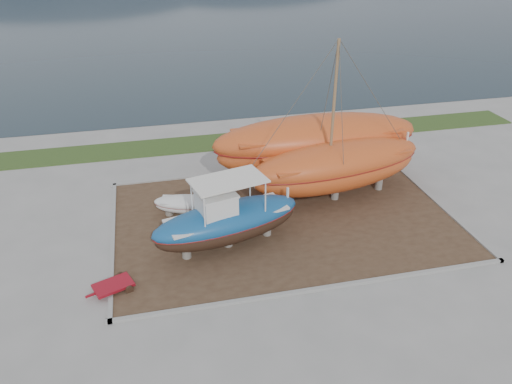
{
  "coord_description": "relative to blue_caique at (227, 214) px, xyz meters",
  "views": [
    {
      "loc": [
        -6.77,
        -18.34,
        14.43
      ],
      "look_at": [
        -1.57,
        4.0,
        1.91
      ],
      "focal_mm": 35.0,
      "sensor_mm": 36.0,
      "label": 1
    }
  ],
  "objects": [
    {
      "name": "dirt_patch",
      "position": [
        3.43,
        1.84,
        -1.87
      ],
      "size": [
        18.0,
        12.0,
        0.06
      ],
      "primitive_type": "cube",
      "color": "#422D1E",
      "rests_on": "ground"
    },
    {
      "name": "orange_sailboat",
      "position": [
        6.95,
        3.32,
        2.77
      ],
      "size": [
        11.04,
        4.95,
        9.23
      ],
      "primitive_type": null,
      "rotation": [
        0.0,
        0.0,
        0.18
      ],
      "color": "#BD4A1D",
      "rests_on": "dirt_patch"
    },
    {
      "name": "curb_frame",
      "position": [
        3.43,
        1.84,
        -1.83
      ],
      "size": [
        18.6,
        12.6,
        0.15
      ],
      "primitive_type": null,
      "color": "gray",
      "rests_on": "ground"
    },
    {
      "name": "sea",
      "position": [
        3.43,
        67.84,
        -1.9
      ],
      "size": [
        260.0,
        100.0,
        0.04
      ],
      "primitive_type": null,
      "color": "#17272F",
      "rests_on": "ground"
    },
    {
      "name": "white_dinghy",
      "position": [
        -1.61,
        3.39,
        -1.28
      ],
      "size": [
        3.95,
        2.36,
        1.12
      ],
      "primitive_type": null,
      "rotation": [
        0.0,
        0.0,
        -0.28
      ],
      "color": "silver",
      "rests_on": "dirt_patch"
    },
    {
      "name": "grass_strip",
      "position": [
        3.43,
        13.34,
        -1.86
      ],
      "size": [
        44.0,
        3.0,
        0.08
      ],
      "primitive_type": "cube",
      "color": "#284219",
      "rests_on": "ground"
    },
    {
      "name": "blue_caique",
      "position": [
        0.0,
        0.0,
        0.0
      ],
      "size": [
        7.99,
        4.15,
        3.68
      ],
      "primitive_type": null,
      "rotation": [
        0.0,
        0.0,
        0.24
      ],
      "color": "#164F88",
      "rests_on": "dirt_patch"
    },
    {
      "name": "orange_bare_hull",
      "position": [
        6.51,
        5.68,
        0.25
      ],
      "size": [
        12.82,
        4.08,
        4.18
      ],
      "primitive_type": null,
      "rotation": [
        0.0,
        0.0,
        0.02
      ],
      "color": "#BD4A1D",
      "rests_on": "dirt_patch"
    },
    {
      "name": "red_trailer",
      "position": [
        -5.56,
        -2.21,
        -1.72
      ],
      "size": [
        2.78,
        2.07,
        0.35
      ],
      "primitive_type": null,
      "rotation": [
        0.0,
        0.0,
        0.37
      ],
      "color": "maroon",
      "rests_on": "ground"
    },
    {
      "name": "ground",
      "position": [
        3.43,
        -2.16,
        -1.9
      ],
      "size": [
        140.0,
        140.0,
        0.0
      ],
      "primitive_type": "plane",
      "color": "gray",
      "rests_on": "ground"
    }
  ]
}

